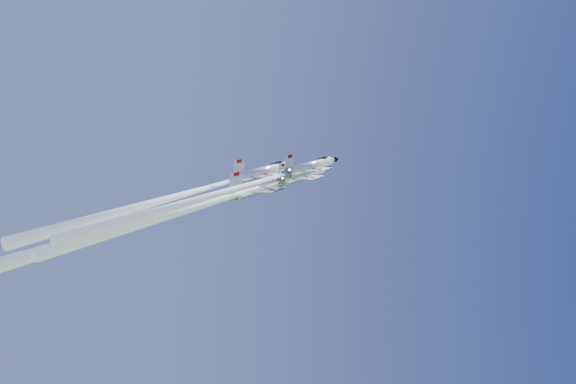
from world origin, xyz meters
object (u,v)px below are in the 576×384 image
object	(u,v)px
jet_lead	(223,199)
jet_slot	(183,210)
jet_left	(187,193)
jet_right	(234,189)

from	to	relation	value
jet_lead	jet_slot	bearing A→B (deg)	-105.32
jet_left	jet_slot	distance (m)	4.61
jet_right	jet_slot	distance (m)	8.40
jet_left	jet_right	distance (m)	9.57
jet_lead	jet_slot	xyz separation A→B (m)	(-6.35, -1.51, -2.34)
jet_right	jet_lead	bearing A→B (deg)	150.05
jet_left	jet_lead	bearing A→B (deg)	43.88
jet_right	jet_slot	world-z (taller)	jet_right
jet_lead	jet_right	bearing A→B (deg)	-29.95
jet_left	jet_right	xyz separation A→B (m)	(4.95, -8.17, -0.64)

